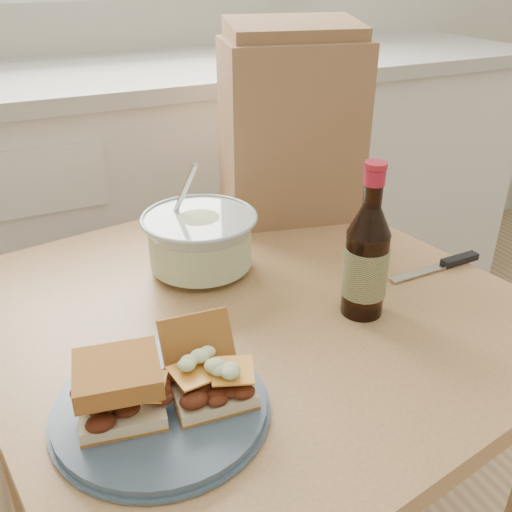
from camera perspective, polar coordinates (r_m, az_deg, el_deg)
name	(u,v)px	position (r m, az deg, el deg)	size (l,w,h in m)	color
cabinet_run	(165,214)	(1.88, -9.08, 4.15)	(2.50, 0.64, 0.94)	silver
dining_table	(249,353)	(1.02, -0.67, -9.64)	(0.97, 0.97, 0.70)	tan
plate	(161,408)	(0.76, -9.48, -14.77)	(0.27, 0.27, 0.02)	#43576C
sandwich_left	(119,389)	(0.73, -13.50, -12.78)	(0.12, 0.11, 0.08)	beige
sandwich_right	(206,369)	(0.76, -5.00, -11.17)	(0.11, 0.14, 0.08)	beige
coleslaw_bowl	(200,243)	(1.04, -5.59, 1.28)	(0.21, 0.21, 0.21)	#AFBCB7
beer_bottle	(366,260)	(0.91, 10.96, -0.36)	(0.07, 0.07, 0.26)	black
knife	(449,263)	(1.13, 18.78, -0.65)	(0.20, 0.02, 0.01)	silver
paper_bag	(291,131)	(1.24, 3.54, 12.33)	(0.28, 0.19, 0.37)	#966B48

